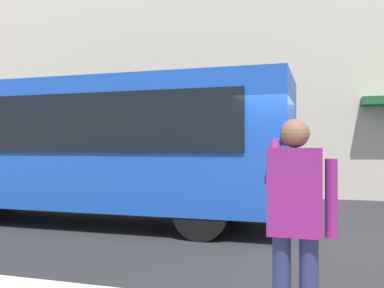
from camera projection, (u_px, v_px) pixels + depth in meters
ground_plane at (312, 242)px, 7.25m from camera, size 60.00×60.00×0.00m
building_facade_far at (317, 14)px, 13.78m from camera, size 28.00×1.55×12.00m
red_bus at (83, 145)px, 9.34m from camera, size 9.05×2.54×3.08m
pedestrian_photographer at (296, 212)px, 3.19m from camera, size 0.53×0.52×1.70m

